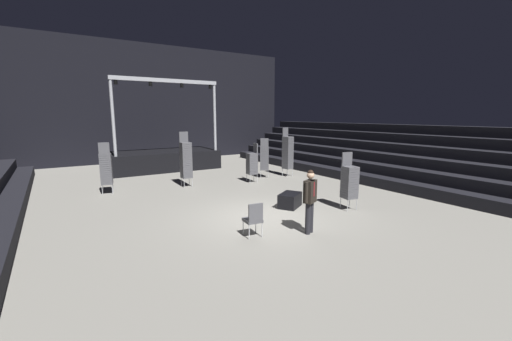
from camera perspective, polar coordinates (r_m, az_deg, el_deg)
The scene contains 13 objects.
ground_plane at distance 10.46m, azimuth 1.34°, elevation -8.39°, with size 22.00×30.00×0.10m, color gray.
arena_end_wall at distance 23.92m, azimuth -19.36°, elevation 11.16°, with size 22.00×0.30×8.00m, color black.
bleacher_bank_right at distance 17.12m, azimuth 24.54°, elevation 2.67°, with size 4.50×24.00×2.70m.
stage_riser at distance 20.04m, azimuth -16.08°, elevation 2.01°, with size 6.15×3.13×5.15m.
man_with_tie at distance 8.88m, azimuth 9.55°, elevation -4.77°, with size 0.56×0.37×1.77m.
chair_stack_front_left at distance 14.52m, azimuth -25.02°, elevation 0.38°, with size 0.52×0.52×2.14m.
chair_stack_front_right at distance 14.81m, azimuth -12.31°, elevation 1.91°, with size 0.44×0.44×2.48m.
chair_stack_mid_left at distance 15.45m, azimuth -0.70°, elevation 1.36°, with size 0.49×0.49×1.88m.
chair_stack_mid_right at distance 16.65m, azimuth 1.50°, elevation 2.26°, with size 0.61×0.61×2.05m.
chair_stack_mid_centre at distance 11.42m, azimuth 16.22°, elevation -1.86°, with size 0.51×0.51×1.96m.
chair_stack_rear_left at distance 17.07m, azimuth 5.63°, elevation 3.25°, with size 0.52×0.52×2.56m.
equipment_road_case at distance 11.47m, azimuth 6.02°, elevation -5.25°, with size 0.90×0.60×0.50m, color black.
loose_chair_near_man at distance 8.62m, azimuth -0.41°, elevation -8.33°, with size 0.48×0.48×0.95m.
Camera 1 is at (-5.52, -8.26, 3.22)m, focal length 22.59 mm.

